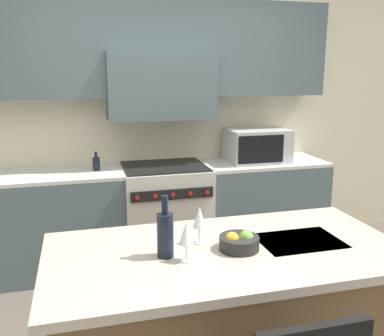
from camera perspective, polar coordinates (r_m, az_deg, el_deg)
The scene contains 10 objects.
back_cabinetry at distance 4.12m, azimuth -4.60°, elevation 10.02°, with size 10.00×0.46×2.70m.
back_counter at distance 4.08m, azimuth -3.66°, elevation -6.09°, with size 3.17×0.62×0.92m.
range_stove at distance 4.06m, azimuth -3.60°, elevation -6.10°, with size 0.78×0.70×0.93m.
microwave at distance 4.20m, azimuth 8.66°, elevation 3.01°, with size 0.57×0.43×0.32m.
kitchen_island at distance 2.45m, azimuth 4.48°, elevation -20.24°, with size 1.83×0.92×0.90m.
wine_bottle at distance 2.10m, azimuth -3.59°, elevation -8.74°, with size 0.08×0.08×0.31m.
wine_glass_near at distance 2.04m, azimuth -0.74°, elevation -8.79°, with size 0.07×0.07×0.20m.
wine_glass_far at distance 2.25m, azimuth 1.00°, elevation -6.71°, with size 0.07×0.07×0.20m.
fruit_bowl at distance 2.22m, azimuth 6.31°, elevation -9.77°, with size 0.20×0.20×0.10m.
oil_bottle_on_counter at distance 3.89m, azimuth -12.65°, elevation 0.64°, with size 0.06×0.06×0.17m.
Camera 1 is at (-0.75, -2.19, 1.79)m, focal length 40.00 mm.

